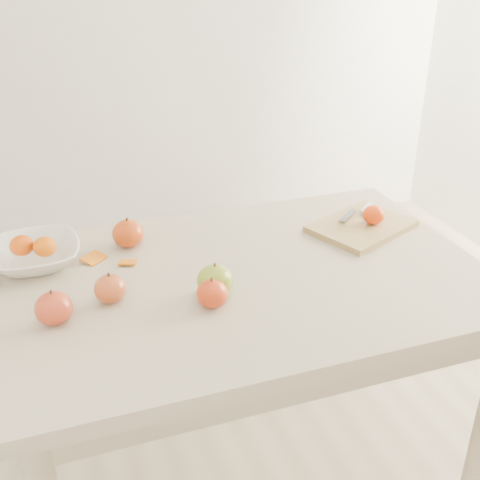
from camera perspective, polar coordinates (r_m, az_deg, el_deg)
name	(u,v)px	position (r m, az deg, el deg)	size (l,w,h in m)	color
table	(246,306)	(1.57, 0.61, -6.29)	(1.20, 0.80, 0.75)	beige
cutting_board	(362,226)	(1.78, 11.45, 1.28)	(0.28, 0.21, 0.02)	tan
board_tangerine	(374,215)	(1.77, 12.56, 2.34)	(0.06, 0.06, 0.05)	red
fruit_bowl	(34,255)	(1.63, -18.97, -1.36)	(0.24, 0.24, 0.06)	white
bowl_tangerine_near	(22,245)	(1.63, -19.99, -0.48)	(0.06, 0.06, 0.05)	#D83D07
bowl_tangerine_far	(45,247)	(1.60, -18.03, -0.60)	(0.06, 0.06, 0.05)	#E55F08
orange_peel_a	(94,260)	(1.62, -13.67, -1.82)	(0.06, 0.04, 0.00)	orange
orange_peel_b	(128,263)	(1.59, -10.60, -2.17)	(0.04, 0.04, 0.00)	orange
paring_knife	(364,210)	(1.85, 11.67, 2.82)	(0.16, 0.10, 0.01)	silver
apple_green	(215,281)	(1.41, -2.38, -3.88)	(0.09, 0.09, 0.08)	#629115
apple_red_e	(212,294)	(1.37, -2.67, -5.10)	(0.07, 0.07, 0.07)	maroon
apple_red_b	(54,308)	(1.38, -17.25, -6.19)	(0.08, 0.08, 0.07)	maroon
apple_red_d	(110,289)	(1.42, -12.21, -4.54)	(0.07, 0.07, 0.07)	maroon
apple_red_a	(128,233)	(1.66, -10.56, 0.61)	(0.09, 0.09, 0.08)	#9E1B08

